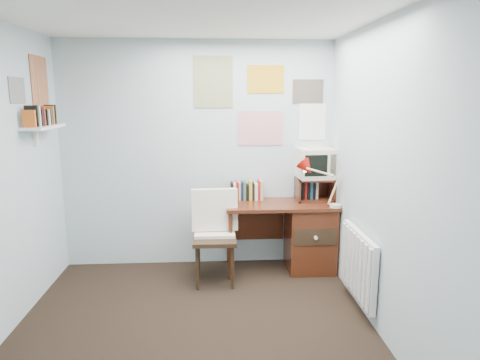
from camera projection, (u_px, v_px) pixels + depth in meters
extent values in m
plane|color=black|center=(193.00, 348.00, 3.29)|extent=(3.50, 3.50, 0.00)
cube|color=#ACBBC4|center=(198.00, 156.00, 4.76)|extent=(3.00, 0.02, 2.50)
cube|color=#ACBBC4|center=(395.00, 186.00, 3.14)|extent=(0.02, 3.50, 2.50)
cube|color=white|center=(185.00, 3.00, 2.80)|extent=(3.00, 3.50, 0.02)
cube|color=#502212|center=(281.00, 205.00, 4.64)|extent=(1.20, 0.55, 0.03)
cube|color=#502212|center=(310.00, 237.00, 4.74)|extent=(0.50, 0.50, 0.72)
cylinder|color=#502212|center=(231.00, 246.00, 4.45)|extent=(0.04, 0.04, 0.72)
cylinder|color=#502212|center=(229.00, 232.00, 4.91)|extent=(0.04, 0.04, 0.72)
cube|color=#502212|center=(256.00, 227.00, 4.94)|extent=(0.64, 0.02, 0.30)
cube|color=black|center=(215.00, 239.00, 4.36)|extent=(0.48, 0.46, 0.93)
cube|color=#A9130B|center=(336.00, 187.00, 4.42)|extent=(0.37, 0.34, 0.44)
cube|color=#502212|center=(314.00, 189.00, 4.75)|extent=(0.40, 0.30, 0.25)
cube|color=beige|center=(315.00, 162.00, 4.71)|extent=(0.41, 0.38, 0.36)
cube|color=#502212|center=(257.00, 190.00, 4.78)|extent=(0.60, 0.14, 0.22)
cube|color=white|center=(358.00, 264.00, 3.83)|extent=(0.09, 0.80, 0.60)
cube|color=white|center=(43.00, 127.00, 3.96)|extent=(0.20, 0.62, 0.24)
cube|color=white|center=(261.00, 101.00, 4.68)|extent=(1.20, 0.01, 0.90)
cube|color=white|center=(29.00, 85.00, 3.88)|extent=(0.01, 0.70, 0.60)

